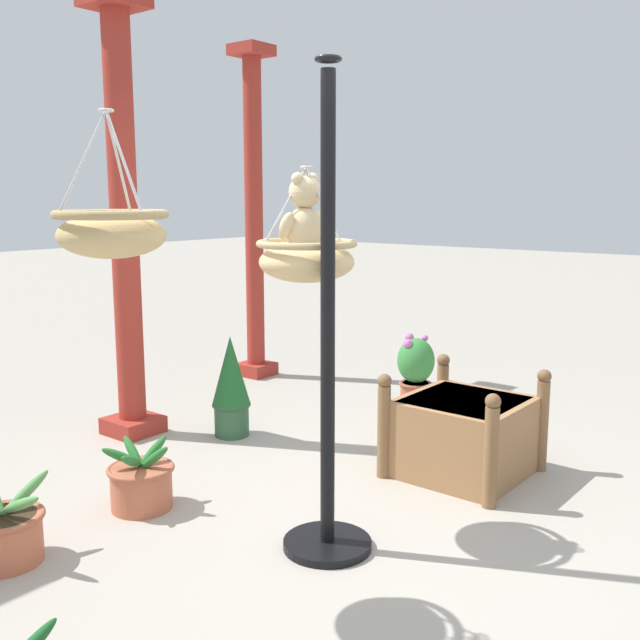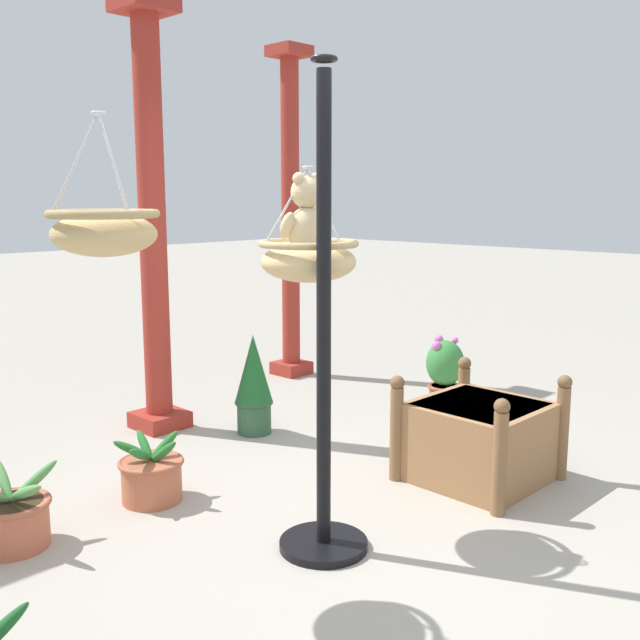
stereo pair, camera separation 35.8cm
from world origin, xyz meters
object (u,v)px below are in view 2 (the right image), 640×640
Objects in this scene: hanging_basket_with_teddy at (309,258)px; greenhouse_pillar_right at (153,230)px; greenhouse_pillar_left at (290,221)px; potted_plant_tall_leafy at (254,383)px; potted_plant_small_succulent at (151,475)px; hanging_basket_left_high at (104,230)px; potted_plant_flowering_red at (13,518)px; display_pole_central at (324,409)px; wooden_planter_box at (479,438)px; potted_plant_fern_front at (445,373)px; teddy_bear at (305,221)px.

hanging_basket_with_teddy is 2.00m from greenhouse_pillar_right.
greenhouse_pillar_left reaches higher than greenhouse_pillar_right.
greenhouse_pillar_left is 2.13m from potted_plant_tall_leafy.
potted_plant_small_succulent is at bearing 116.32° from hanging_basket_with_teddy.
potted_plant_flowering_red is (-0.19, 0.69, -1.43)m from hanging_basket_left_high.
display_pole_central is at bearing -76.14° from potted_plant_small_succulent.
wooden_planter_box is at bearing -15.34° from hanging_basket_with_teddy.
hanging_basket_left_high is at bearing -146.92° from potted_plant_tall_leafy.
display_pole_central is at bearing 177.06° from wooden_planter_box.
potted_plant_fern_front is 1.52× the size of potted_plant_small_succulent.
potted_plant_fern_front is at bearing -3.94° from potted_plant_small_succulent.
teddy_bear is 3.30m from greenhouse_pillar_left.
greenhouse_pillar_right reaches higher than potted_plant_fern_front.
greenhouse_pillar_left is 4.01m from potted_plant_flowering_red.
potted_plant_tall_leafy is at bearing 59.65° from teddy_bear.
greenhouse_pillar_right is 2.70m from wooden_planter_box.
potted_plant_flowering_red is at bearing -155.09° from greenhouse_pillar_left.
potted_plant_flowering_red is at bearing -145.31° from greenhouse_pillar_right.
wooden_planter_box is 1.71m from potted_plant_tall_leafy.
greenhouse_pillar_left is at bearing 35.17° from hanging_basket_left_high.
display_pole_central is at bearing -118.92° from teddy_bear.
hanging_basket_left_high is at bearing 167.24° from wooden_planter_box.
potted_plant_flowering_red is (-3.43, -1.59, -1.34)m from greenhouse_pillar_left.
greenhouse_pillar_right is at bearing -164.90° from greenhouse_pillar_left.
greenhouse_pillar_left is at bearing 47.98° from hanging_basket_with_teddy.
wooden_planter_box is at bearing -77.23° from potted_plant_tall_leafy.
teddy_bear is 2.65m from potted_plant_fern_front.
teddy_bear is 2.07m from potted_plant_flowering_red.
potted_plant_flowering_red is at bearing -166.37° from potted_plant_tall_leafy.
display_pole_central is 3.68m from greenhouse_pillar_left.
hanging_basket_with_teddy is 1.05m from hanging_basket_left_high.
wooden_planter_box reaches higher than potted_plant_fern_front.
greenhouse_pillar_right is (-1.85, -0.50, -0.01)m from greenhouse_pillar_left.
greenhouse_pillar_right is (0.52, 2.21, 0.77)m from display_pole_central.
potted_plant_tall_leafy is at bearing -142.35° from greenhouse_pillar_left.
potted_plant_flowering_red is 0.70× the size of potted_plant_tall_leafy.
display_pole_central is 2.58m from potted_plant_fern_front.
greenhouse_pillar_right reaches higher than display_pole_central.
hanging_basket_with_teddy is 3.31m from greenhouse_pillar_left.
wooden_planter_box is at bearing -110.90° from greenhouse_pillar_left.
teddy_bear is (0.15, 0.27, 0.89)m from display_pole_central.
wooden_planter_box is 1.11× the size of potted_plant_tall_leafy.
display_pole_central is 1.38m from wooden_planter_box.
display_pole_central is 0.76× the size of greenhouse_pillar_right.
teddy_bear is at bearing -120.35° from potted_plant_tall_leafy.
hanging_basket_left_high reaches higher than wooden_planter_box.
hanging_basket_with_teddy is 1.66m from wooden_planter_box.
display_pole_central reaches higher than teddy_bear.
potted_plant_fern_front is at bearing 21.18° from display_pole_central.
hanging_basket_with_teddy is 1.37× the size of teddy_bear.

